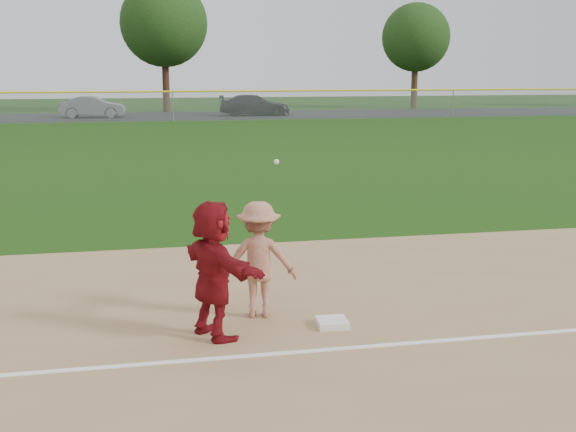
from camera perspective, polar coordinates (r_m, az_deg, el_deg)
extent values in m
plane|color=#193E0C|center=(10.06, 1.73, -8.98)|extent=(160.00, 160.00, 0.00)
cube|color=white|center=(9.32, 2.87, -10.52)|extent=(60.00, 0.10, 0.01)
cube|color=black|center=(55.32, -9.33, 7.81)|extent=(120.00, 10.00, 0.01)
cube|color=white|center=(10.14, 3.51, -8.41)|extent=(0.44, 0.44, 0.09)
imported|color=maroon|center=(9.53, -5.91, -4.23)|extent=(1.23, 1.78, 1.85)
imported|color=slate|center=(54.43, -15.17, 8.32)|extent=(4.75, 1.95, 1.53)
imported|color=black|center=(55.04, -2.66, 8.75)|extent=(5.53, 2.70, 1.55)
imported|color=#959698|center=(10.31, -2.32, -3.45)|extent=(1.18, 0.81, 1.68)
sphere|color=silver|center=(9.60, -0.92, 4.31)|extent=(0.07, 0.07, 0.07)
plane|color=#999EA0|center=(49.27, -9.08, 8.53)|extent=(110.00, 0.00, 110.00)
cylinder|color=yellow|center=(49.23, -9.11, 9.69)|extent=(110.00, 0.12, 0.12)
cylinder|color=gray|center=(49.27, -9.08, 8.53)|extent=(0.08, 0.08, 2.00)
cylinder|color=gray|center=(53.99, 12.89, 8.64)|extent=(0.08, 0.08, 2.00)
cylinder|color=#311C12|center=(60.72, -9.61, 10.06)|extent=(0.56, 0.56, 4.10)
sphere|color=#193610|center=(60.80, -9.78, 14.80)|extent=(7.00, 7.00, 7.00)
cylinder|color=#382414|center=(66.53, 9.94, 9.97)|extent=(0.56, 0.56, 3.64)
sphere|color=#183510|center=(66.56, 10.08, 13.73)|extent=(6.00, 6.00, 6.00)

